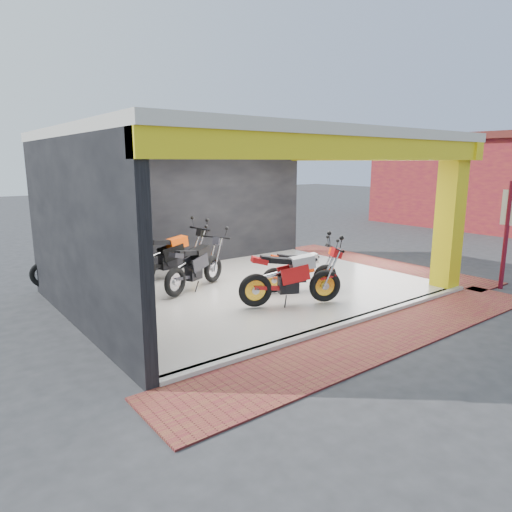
{
  "coord_description": "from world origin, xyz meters",
  "views": [
    {
      "loc": [
        -6.47,
        -6.5,
        3.07
      ],
      "look_at": [
        -0.1,
        1.8,
        0.9
      ],
      "focal_mm": 32.0,
      "sensor_mm": 36.0,
      "label": 1
    }
  ],
  "objects": [
    {
      "name": "ground",
      "position": [
        0.0,
        0.0,
        0.0
      ],
      "size": [
        80.0,
        80.0,
        0.0
      ],
      "primitive_type": "plane",
      "color": "#2D2D30",
      "rests_on": "ground"
    },
    {
      "name": "showroom_floor",
      "position": [
        0.0,
        2.0,
        0.05
      ],
      "size": [
        8.0,
        6.0,
        0.1
      ],
      "primitive_type": "cube",
      "color": "silver",
      "rests_on": "ground"
    },
    {
      "name": "showroom_ceiling",
      "position": [
        0.0,
        2.0,
        3.6
      ],
      "size": [
        8.4,
        6.4,
        0.2
      ],
      "primitive_type": "cube",
      "color": "beige",
      "rests_on": "corner_column"
    },
    {
      "name": "back_wall",
      "position": [
        0.0,
        5.1,
        1.75
      ],
      "size": [
        8.2,
        0.2,
        3.5
      ],
      "primitive_type": "cube",
      "color": "black",
      "rests_on": "ground"
    },
    {
      "name": "left_wall",
      "position": [
        -4.1,
        2.0,
        1.75
      ],
      "size": [
        0.2,
        6.2,
        3.5
      ],
      "primitive_type": "cube",
      "color": "black",
      "rests_on": "ground"
    },
    {
      "name": "corner_column",
      "position": [
        3.75,
        -0.75,
        1.75
      ],
      "size": [
        0.5,
        0.5,
        3.5
      ],
      "primitive_type": "cube",
      "color": "yellow",
      "rests_on": "ground"
    },
    {
      "name": "header_beam_front",
      "position": [
        0.0,
        -1.0,
        3.3
      ],
      "size": [
        8.4,
        0.3,
        0.4
      ],
      "primitive_type": "cube",
      "color": "yellow",
      "rests_on": "corner_column"
    },
    {
      "name": "header_beam_right",
      "position": [
        4.0,
        2.0,
        3.3
      ],
      "size": [
        0.3,
        6.4,
        0.4
      ],
      "primitive_type": "cube",
      "color": "yellow",
      "rests_on": "corner_column"
    },
    {
      "name": "floor_kerb",
      "position": [
        0.0,
        -1.02,
        0.05
      ],
      "size": [
        8.0,
        0.2,
        0.1
      ],
      "primitive_type": "cube",
      "color": "silver",
      "rests_on": "ground"
    },
    {
      "name": "paver_front",
      "position": [
        0.0,
        -1.8,
        0.01
      ],
      "size": [
        9.0,
        1.4,
        0.03
      ],
      "primitive_type": "cube",
      "color": "maroon",
      "rests_on": "ground"
    },
    {
      "name": "paver_right",
      "position": [
        4.8,
        2.0,
        0.01
      ],
      "size": [
        1.4,
        7.0,
        0.03
      ],
      "primitive_type": "cube",
      "color": "maroon",
      "rests_on": "ground"
    },
    {
      "name": "signpost",
      "position": [
        4.92,
        -1.57,
        1.44
      ],
      "size": [
        0.11,
        0.37,
        2.63
      ],
      "rotation": [
        0.0,
        0.0,
        -0.07
      ],
      "color": "maroon",
      "rests_on": "ground"
    },
    {
      "name": "moto_hero",
      "position": [
        1.17,
        0.78,
        0.7
      ],
      "size": [
        2.09,
        1.4,
        1.2
      ],
      "primitive_type": null,
      "rotation": [
        0.0,
        0.0,
        -0.38
      ],
      "color": "#FE3C0A",
      "rests_on": "showroom_floor"
    },
    {
      "name": "moto_row_a",
      "position": [
        0.41,
        0.04,
        0.82
      ],
      "size": [
        2.5,
        1.76,
        1.44
      ],
      "primitive_type": null,
      "rotation": [
        0.0,
        0.0,
        -0.42
      ],
      "color": "red",
      "rests_on": "showroom_floor"
    },
    {
      "name": "moto_row_b",
      "position": [
        -0.61,
        2.89,
        0.78
      ],
      "size": [
        2.37,
        1.61,
        1.36
      ],
      "primitive_type": null,
      "rotation": [
        0.0,
        0.0,
        0.39
      ],
      "color": "black",
      "rests_on": "showroom_floor"
    },
    {
      "name": "moto_row_c",
      "position": [
        -0.52,
        3.95,
        0.83
      ],
      "size": [
        2.47,
        1.11,
        1.46
      ],
      "primitive_type": null,
      "rotation": [
        0.0,
        0.0,
        0.1
      ],
      "color": "black",
      "rests_on": "showroom_floor"
    },
    {
      "name": "moto_row_d",
      "position": [
        -2.8,
        4.5,
        0.73
      ],
      "size": [
        2.21,
        1.42,
        1.27
      ],
      "primitive_type": null,
      "rotation": [
        0.0,
        0.0,
        -0.34
      ],
      "color": "#ED390A",
      "rests_on": "showroom_floor"
    }
  ]
}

